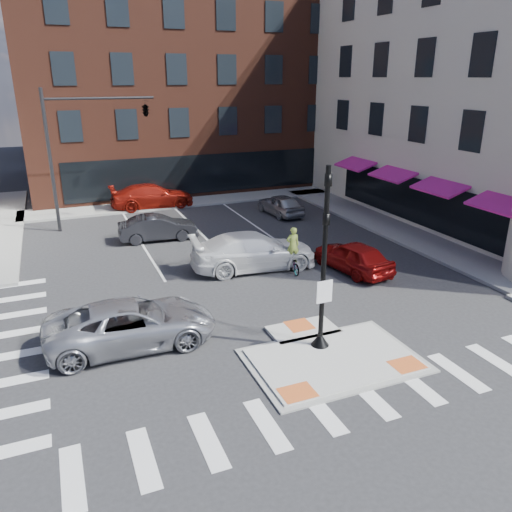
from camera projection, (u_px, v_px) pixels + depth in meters
name	position (u px, v px, depth m)	size (l,w,h in m)	color
ground	(326.00, 354.00, 16.31)	(120.00, 120.00, 0.00)	#28282B
refuge_island	(330.00, 356.00, 16.07)	(5.40, 4.65, 0.13)	gray
sidewalk_e	(402.00, 232.00, 28.86)	(3.00, 24.00, 0.15)	gray
sidewalk_n	(211.00, 199.00, 36.49)	(26.00, 3.00, 0.15)	gray
building_n	(172.00, 86.00, 42.56)	(24.40, 18.40, 15.50)	#502519
building_far_left	(75.00, 109.00, 58.40)	(10.00, 12.00, 10.00)	slate
building_far_right	(179.00, 97.00, 64.46)	(12.00, 12.00, 12.00)	brown
signal_pole	(323.00, 283.00, 15.86)	(0.60, 0.60, 5.98)	black
mast_arm_signal	(120.00, 120.00, 28.61)	(6.10, 2.24, 8.00)	black
silver_suv	(131.00, 324.00, 16.63)	(2.59, 5.61, 1.56)	#B0B1B8
red_sedan	(353.00, 256.00, 23.03)	(1.70, 4.22, 1.44)	maroon
white_pickup	(254.00, 251.00, 23.32)	(2.40, 5.90, 1.71)	white
bg_car_dark	(158.00, 228.00, 27.45)	(1.48, 4.25, 1.40)	#242428
bg_car_silver	(280.00, 204.00, 32.49)	(1.62, 4.02, 1.37)	#A8ABB0
bg_car_red	(152.00, 196.00, 34.25)	(2.28, 5.60, 1.62)	maroon
cyclist	(292.00, 257.00, 22.95)	(0.77, 1.73, 2.14)	#3F3F44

